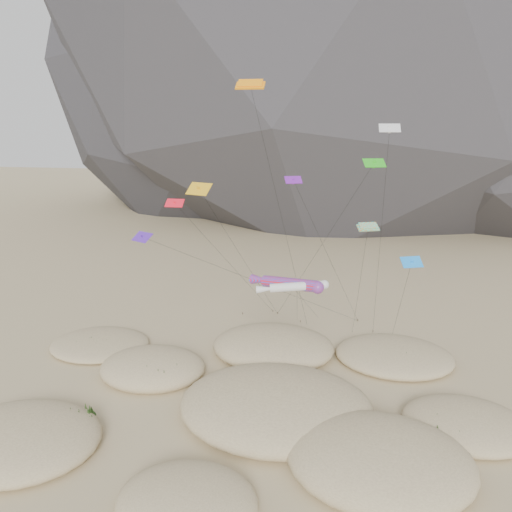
% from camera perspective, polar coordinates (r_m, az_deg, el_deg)
% --- Properties ---
extents(ground, '(500.00, 500.00, 0.00)m').
position_cam_1_polar(ground, '(46.61, -0.10, -18.70)').
color(ground, '#CCB789').
rests_on(ground, ground).
extents(dunes, '(50.92, 36.10, 3.95)m').
position_cam_1_polar(dunes, '(48.84, 0.44, -15.98)').
color(dunes, '#CCB789').
rests_on(dunes, ground).
extents(dune_grass, '(41.65, 28.26, 1.46)m').
position_cam_1_polar(dune_grass, '(48.64, 0.18, -15.99)').
color(dune_grass, black).
rests_on(dune_grass, ground).
extents(kite_stakes, '(20.03, 6.46, 0.30)m').
position_cam_1_polar(kite_stakes, '(67.95, 6.26, -7.47)').
color(kite_stakes, '#3F2D1E').
rests_on(kite_stakes, ground).
extents(rainbow_tube_kite, '(7.92, 20.78, 11.61)m').
position_cam_1_polar(rainbow_tube_kite, '(49.07, 3.61, -3.14)').
color(rainbow_tube_kite, red).
rests_on(rainbow_tube_kite, ground).
extents(white_tube_kite, '(6.88, 19.74, 11.52)m').
position_cam_1_polar(white_tube_kite, '(47.54, 4.37, -3.54)').
color(white_tube_kite, silver).
rests_on(white_tube_kite, ground).
extents(orange_parafoil, '(6.35, 13.51, 29.99)m').
position_cam_1_polar(orange_parafoil, '(50.44, -0.55, 18.61)').
color(orange_parafoil, orange).
rests_on(orange_parafoil, ground).
extents(multi_parafoil, '(2.29, 12.99, 16.62)m').
position_cam_1_polar(multi_parafoil, '(49.51, 12.66, 3.07)').
color(multi_parafoil, orange).
rests_on(multi_parafoil, ground).
extents(delta_kites, '(28.24, 22.68, 25.81)m').
position_cam_1_polar(delta_kites, '(49.92, 2.41, 6.27)').
color(delta_kites, red).
rests_on(delta_kites, ground).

